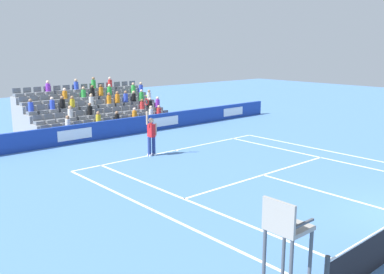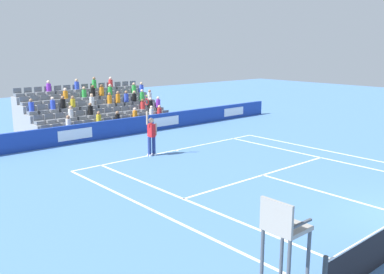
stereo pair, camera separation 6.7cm
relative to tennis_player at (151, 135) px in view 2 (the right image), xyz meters
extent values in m
cube|color=white|center=(-1.50, -0.07, -0.99)|extent=(10.97, 0.10, 0.01)
cube|color=white|center=(-1.50, 5.42, -0.99)|extent=(8.23, 0.10, 0.01)
cube|color=white|center=(-1.50, 8.62, -0.99)|extent=(0.10, 6.40, 0.01)
cube|color=white|center=(2.62, 5.87, -0.99)|extent=(0.10, 11.89, 0.01)
cube|color=white|center=(-5.61, 5.87, -0.99)|extent=(0.10, 11.89, 0.01)
cube|color=white|center=(3.99, 5.87, -0.99)|extent=(0.10, 11.89, 0.01)
cube|color=white|center=(-6.98, 5.87, -0.99)|extent=(0.10, 11.89, 0.01)
cube|color=white|center=(-1.50, 0.03, -0.99)|extent=(0.10, 0.20, 0.01)
cube|color=#193899|center=(-1.50, -4.79, -0.50)|extent=(24.08, 0.20, 0.98)
cube|color=white|center=(-10.53, -4.68, -0.50)|extent=(1.93, 0.01, 0.55)
cube|color=white|center=(-4.51, -4.68, -0.50)|extent=(1.93, 0.01, 0.55)
cube|color=white|center=(1.51, -4.68, -0.50)|extent=(1.93, 0.01, 0.55)
cylinder|color=navy|center=(-0.13, 0.00, -0.54)|extent=(0.16, 0.16, 0.90)
cylinder|color=navy|center=(0.11, -0.01, -0.54)|extent=(0.16, 0.16, 0.90)
cube|color=white|center=(-0.13, 0.00, -0.95)|extent=(0.13, 0.26, 0.08)
cube|color=white|center=(0.11, -0.01, -0.95)|extent=(0.13, 0.26, 0.08)
cube|color=red|center=(-0.01, 0.00, 0.21)|extent=(0.23, 0.37, 0.60)
sphere|color=#D3A884|center=(-0.01, 0.00, 0.67)|extent=(0.24, 0.24, 0.24)
cylinder|color=#D3A884|center=(0.21, -0.01, 0.82)|extent=(0.09, 0.09, 0.62)
cylinder|color=#D3A884|center=(-0.23, 0.06, 0.23)|extent=(0.09, 0.09, 0.56)
cylinder|color=black|center=(0.21, -0.01, 1.27)|extent=(0.04, 0.04, 0.28)
torus|color=red|center=(0.21, -0.01, 1.55)|extent=(0.04, 0.31, 0.31)
sphere|color=#D1E533|center=(0.21, -0.01, 1.83)|extent=(0.07, 0.07, 0.07)
cylinder|color=#474C54|center=(4.89, 11.12, -0.14)|extent=(0.07, 0.07, 1.71)
cylinder|color=#474C54|center=(4.89, 11.72, -0.14)|extent=(0.07, 0.07, 1.71)
cylinder|color=#474C54|center=(5.49, 11.12, -0.14)|extent=(0.07, 0.07, 1.71)
cube|color=gray|center=(5.19, 11.42, 0.76)|extent=(0.70, 0.70, 0.08)
cube|color=gray|center=(5.51, 11.42, 1.07)|extent=(0.06, 0.70, 0.55)
cube|color=#474C54|center=(5.19, 11.10, 0.94)|extent=(0.56, 0.05, 0.04)
cube|color=#474C54|center=(5.19, 11.74, 0.94)|extent=(0.56, 0.05, 0.04)
cube|color=gray|center=(-1.50, -5.87, -0.78)|extent=(8.68, 0.95, 0.42)
cube|color=slate|center=(-5.53, -5.87, -0.47)|extent=(0.48, 0.44, 0.20)
cube|color=slate|center=(-5.53, -6.07, -0.22)|extent=(0.48, 0.04, 0.30)
cube|color=slate|center=(-4.91, -5.87, -0.47)|extent=(0.48, 0.44, 0.20)
cube|color=slate|center=(-4.91, -6.07, -0.22)|extent=(0.48, 0.04, 0.30)
cube|color=slate|center=(-4.29, -5.87, -0.47)|extent=(0.48, 0.44, 0.20)
cube|color=slate|center=(-4.29, -6.07, -0.22)|extent=(0.48, 0.04, 0.30)
cube|color=slate|center=(-3.67, -5.87, -0.47)|extent=(0.48, 0.44, 0.20)
cube|color=slate|center=(-3.67, -6.07, -0.22)|extent=(0.48, 0.04, 0.30)
cube|color=slate|center=(-3.05, -5.87, -0.47)|extent=(0.48, 0.44, 0.20)
cube|color=slate|center=(-3.05, -6.07, -0.22)|extent=(0.48, 0.04, 0.30)
cube|color=slate|center=(-2.43, -5.87, -0.47)|extent=(0.48, 0.44, 0.20)
cube|color=slate|center=(-2.43, -6.07, -0.22)|extent=(0.48, 0.04, 0.30)
cube|color=slate|center=(-1.81, -5.87, -0.47)|extent=(0.48, 0.44, 0.20)
cube|color=slate|center=(-1.81, -6.07, -0.22)|extent=(0.48, 0.04, 0.30)
cube|color=slate|center=(-1.19, -5.87, -0.47)|extent=(0.48, 0.44, 0.20)
cube|color=slate|center=(-1.19, -6.07, -0.22)|extent=(0.48, 0.04, 0.30)
cube|color=slate|center=(-0.57, -5.87, -0.47)|extent=(0.48, 0.44, 0.20)
cube|color=slate|center=(-0.57, -6.07, -0.22)|extent=(0.48, 0.04, 0.30)
cube|color=slate|center=(0.05, -5.87, -0.47)|extent=(0.48, 0.44, 0.20)
cube|color=slate|center=(0.05, -6.07, -0.22)|extent=(0.48, 0.04, 0.30)
cube|color=slate|center=(0.67, -5.87, -0.47)|extent=(0.48, 0.44, 0.20)
cube|color=slate|center=(0.67, -6.07, -0.22)|extent=(0.48, 0.04, 0.30)
cube|color=slate|center=(1.29, -5.87, -0.47)|extent=(0.48, 0.44, 0.20)
cube|color=slate|center=(1.29, -6.07, -0.22)|extent=(0.48, 0.04, 0.30)
cube|color=slate|center=(1.91, -5.87, -0.47)|extent=(0.48, 0.44, 0.20)
cube|color=slate|center=(1.91, -6.07, -0.22)|extent=(0.48, 0.04, 0.30)
cube|color=slate|center=(2.53, -5.87, -0.47)|extent=(0.48, 0.44, 0.20)
cube|color=slate|center=(2.53, -6.07, -0.22)|extent=(0.48, 0.04, 0.30)
cube|color=gray|center=(-1.50, -6.82, -0.57)|extent=(8.68, 0.95, 0.84)
cube|color=slate|center=(-5.53, -6.82, -0.05)|extent=(0.48, 0.44, 0.20)
cube|color=slate|center=(-5.53, -7.02, 0.20)|extent=(0.48, 0.04, 0.30)
cube|color=slate|center=(-4.91, -6.82, -0.05)|extent=(0.48, 0.44, 0.20)
cube|color=slate|center=(-4.91, -7.02, 0.20)|extent=(0.48, 0.04, 0.30)
cube|color=slate|center=(-4.29, -6.82, -0.05)|extent=(0.48, 0.44, 0.20)
cube|color=slate|center=(-4.29, -7.02, 0.20)|extent=(0.48, 0.04, 0.30)
cube|color=slate|center=(-3.67, -6.82, -0.05)|extent=(0.48, 0.44, 0.20)
cube|color=slate|center=(-3.67, -7.02, 0.20)|extent=(0.48, 0.04, 0.30)
cube|color=slate|center=(-3.05, -6.82, -0.05)|extent=(0.48, 0.44, 0.20)
cube|color=slate|center=(-3.05, -7.02, 0.20)|extent=(0.48, 0.04, 0.30)
cube|color=slate|center=(-2.43, -6.82, -0.05)|extent=(0.48, 0.44, 0.20)
cube|color=slate|center=(-2.43, -7.02, 0.20)|extent=(0.48, 0.04, 0.30)
cube|color=slate|center=(-1.81, -6.82, -0.05)|extent=(0.48, 0.44, 0.20)
cube|color=slate|center=(-1.81, -7.02, 0.20)|extent=(0.48, 0.04, 0.30)
cube|color=slate|center=(-1.19, -6.82, -0.05)|extent=(0.48, 0.44, 0.20)
cube|color=slate|center=(-1.19, -7.02, 0.20)|extent=(0.48, 0.04, 0.30)
cube|color=slate|center=(-0.57, -6.82, -0.05)|extent=(0.48, 0.44, 0.20)
cube|color=slate|center=(-0.57, -7.02, 0.20)|extent=(0.48, 0.04, 0.30)
cube|color=slate|center=(0.05, -6.82, -0.05)|extent=(0.48, 0.44, 0.20)
cube|color=slate|center=(0.05, -7.02, 0.20)|extent=(0.48, 0.04, 0.30)
cube|color=slate|center=(0.67, -6.82, -0.05)|extent=(0.48, 0.44, 0.20)
cube|color=slate|center=(0.67, -7.02, 0.20)|extent=(0.48, 0.04, 0.30)
cube|color=slate|center=(1.29, -6.82, -0.05)|extent=(0.48, 0.44, 0.20)
cube|color=slate|center=(1.29, -7.02, 0.20)|extent=(0.48, 0.04, 0.30)
cube|color=slate|center=(1.91, -6.82, -0.05)|extent=(0.48, 0.44, 0.20)
cube|color=slate|center=(1.91, -7.02, 0.20)|extent=(0.48, 0.04, 0.30)
cube|color=slate|center=(2.53, -6.82, -0.05)|extent=(0.48, 0.44, 0.20)
cube|color=slate|center=(2.53, -7.02, 0.20)|extent=(0.48, 0.04, 0.30)
cube|color=gray|center=(-1.50, -7.77, -0.36)|extent=(8.68, 0.95, 1.26)
cube|color=slate|center=(-5.53, -7.77, 0.37)|extent=(0.48, 0.44, 0.20)
cube|color=slate|center=(-5.53, -7.97, 0.62)|extent=(0.48, 0.04, 0.30)
cube|color=slate|center=(-4.91, -7.77, 0.37)|extent=(0.48, 0.44, 0.20)
cube|color=slate|center=(-4.91, -7.97, 0.62)|extent=(0.48, 0.04, 0.30)
cube|color=slate|center=(-4.29, -7.77, 0.37)|extent=(0.48, 0.44, 0.20)
cube|color=slate|center=(-4.29, -7.97, 0.62)|extent=(0.48, 0.04, 0.30)
cube|color=slate|center=(-3.67, -7.77, 0.37)|extent=(0.48, 0.44, 0.20)
cube|color=slate|center=(-3.67, -7.97, 0.62)|extent=(0.48, 0.04, 0.30)
cube|color=slate|center=(-3.05, -7.77, 0.37)|extent=(0.48, 0.44, 0.20)
cube|color=slate|center=(-3.05, -7.97, 0.62)|extent=(0.48, 0.04, 0.30)
cube|color=slate|center=(-2.43, -7.77, 0.37)|extent=(0.48, 0.44, 0.20)
cube|color=slate|center=(-2.43, -7.97, 0.62)|extent=(0.48, 0.04, 0.30)
cube|color=slate|center=(-1.81, -7.77, 0.37)|extent=(0.48, 0.44, 0.20)
cube|color=slate|center=(-1.81, -7.97, 0.62)|extent=(0.48, 0.04, 0.30)
cube|color=slate|center=(-1.19, -7.77, 0.37)|extent=(0.48, 0.44, 0.20)
cube|color=slate|center=(-1.19, -7.97, 0.62)|extent=(0.48, 0.04, 0.30)
cube|color=slate|center=(-0.57, -7.77, 0.37)|extent=(0.48, 0.44, 0.20)
cube|color=slate|center=(-0.57, -7.97, 0.62)|extent=(0.48, 0.04, 0.30)
cube|color=slate|center=(0.05, -7.77, 0.37)|extent=(0.48, 0.44, 0.20)
cube|color=slate|center=(0.05, -7.97, 0.62)|extent=(0.48, 0.04, 0.30)
cube|color=slate|center=(0.67, -7.77, 0.37)|extent=(0.48, 0.44, 0.20)
cube|color=slate|center=(0.67, -7.97, 0.62)|extent=(0.48, 0.04, 0.30)
cube|color=slate|center=(1.29, -7.77, 0.37)|extent=(0.48, 0.44, 0.20)
cube|color=slate|center=(1.29, -7.97, 0.62)|extent=(0.48, 0.04, 0.30)
cube|color=slate|center=(1.91, -7.77, 0.37)|extent=(0.48, 0.44, 0.20)
cube|color=slate|center=(1.91, -7.97, 0.62)|extent=(0.48, 0.04, 0.30)
cube|color=slate|center=(2.53, -7.77, 0.37)|extent=(0.48, 0.44, 0.20)
cube|color=slate|center=(2.53, -7.97, 0.62)|extent=(0.48, 0.04, 0.30)
cube|color=gray|center=(-1.50, -8.72, -0.15)|extent=(8.68, 0.95, 1.68)
cube|color=slate|center=(-5.53, -8.72, 0.79)|extent=(0.48, 0.44, 0.20)
cube|color=slate|center=(-5.53, -8.92, 1.04)|extent=(0.48, 0.04, 0.30)
cube|color=slate|center=(-4.91, -8.72, 0.79)|extent=(0.48, 0.44, 0.20)
cube|color=slate|center=(-4.91, -8.92, 1.04)|extent=(0.48, 0.04, 0.30)
cube|color=slate|center=(-4.29, -8.72, 0.79)|extent=(0.48, 0.44, 0.20)
cube|color=slate|center=(-4.29, -8.92, 1.04)|extent=(0.48, 0.04, 0.30)
cube|color=slate|center=(-3.67, -8.72, 0.79)|extent=(0.48, 0.44, 0.20)
cube|color=slate|center=(-3.67, -8.92, 1.04)|extent=(0.48, 0.04, 0.30)
cube|color=slate|center=(-3.05, -8.72, 0.79)|extent=(0.48, 0.44, 0.20)
cube|color=slate|center=(-3.05, -8.92, 1.04)|extent=(0.48, 0.04, 0.30)
cube|color=slate|center=(-2.43, -8.72, 0.79)|extent=(0.48, 0.44, 0.20)
cube|color=slate|center=(-2.43, -8.92, 1.04)|extent=(0.48, 0.04, 0.30)
cube|color=slate|center=(-1.81, -8.72, 0.79)|extent=(0.48, 0.44, 0.20)
cube|color=slate|center=(-1.81, -8.92, 1.04)|extent=(0.48, 0.04, 0.30)
cube|color=slate|center=(-1.19, -8.72, 0.79)|extent=(0.48, 0.44, 0.20)
cube|color=slate|center=(-1.19, -8.92, 1.04)|extent=(0.48, 0.04, 0.30)
cube|color=slate|center=(-0.57, -8.72, 0.79)|extent=(0.48, 0.44, 0.20)
cube|color=slate|center=(-0.57, -8.92, 1.04)|extent=(0.48, 0.04, 0.30)
cube|color=slate|center=(0.05, -8.72, 0.79)|extent=(0.48, 0.44, 0.20)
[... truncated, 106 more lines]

